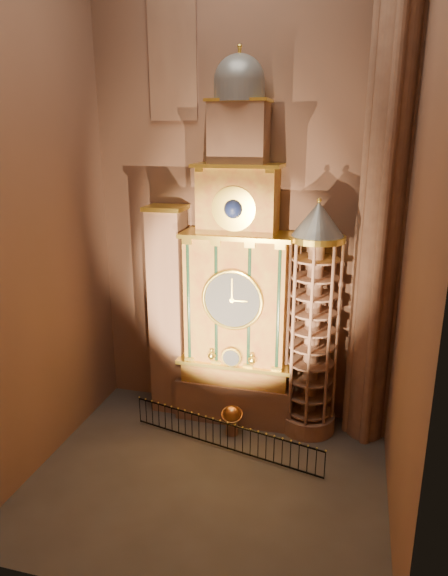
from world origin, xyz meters
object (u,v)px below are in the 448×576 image
(astronomical_clock, at_px, (238,286))
(celestial_globe, at_px, (232,417))
(stair_turret, at_px, (313,324))
(iron_railing, at_px, (224,435))
(portrait_tower, at_px, (169,311))

(astronomical_clock, xyz_separation_m, celestial_globe, (0.18, -1.66, -5.82))
(astronomical_clock, height_order, celestial_globe, astronomical_clock)
(celestial_globe, bearing_deg, stair_turret, 22.84)
(stair_turret, height_order, iron_railing, stair_turret)
(portrait_tower, height_order, stair_turret, stair_turret)
(celestial_globe, height_order, iron_railing, celestial_globe)
(astronomical_clock, relative_size, portrait_tower, 1.64)
(celestial_globe, bearing_deg, astronomical_clock, 96.04)
(celestial_globe, bearing_deg, portrait_tower, 154.82)
(astronomical_clock, distance_m, celestial_globe, 6.05)
(stair_turret, bearing_deg, portrait_tower, 177.67)
(celestial_globe, bearing_deg, iron_railing, -92.18)
(astronomical_clock, bearing_deg, iron_railing, -87.50)
(stair_turret, distance_m, celestial_globe, 5.70)
(portrait_tower, relative_size, celestial_globe, 7.12)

